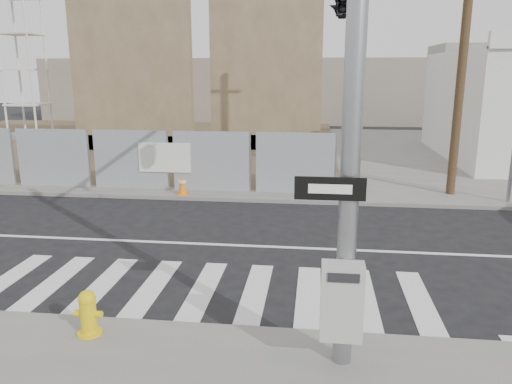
# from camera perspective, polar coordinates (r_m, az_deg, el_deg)

# --- Properties ---
(ground) EXTENTS (100.00, 100.00, 0.00)m
(ground) POSITION_cam_1_polar(r_m,az_deg,el_deg) (12.03, -3.37, -6.08)
(ground) COLOR black
(ground) RESTS_ON ground
(sidewalk_far) EXTENTS (50.00, 20.00, 0.12)m
(sidewalk_far) POSITION_cam_1_polar(r_m,az_deg,el_deg) (25.54, 2.21, 4.66)
(sidewalk_far) COLOR slate
(sidewalk_far) RESTS_ON ground
(signal_pole) EXTENTS (0.96, 5.87, 7.00)m
(signal_pole) POSITION_cam_1_polar(r_m,az_deg,el_deg) (9.13, 10.13, 17.99)
(signal_pole) COLOR gray
(signal_pole) RESTS_ON sidewalk_near
(concrete_wall_left) EXTENTS (6.00, 1.30, 8.00)m
(concrete_wall_left) POSITION_cam_1_polar(r_m,az_deg,el_deg) (25.87, -13.89, 11.79)
(concrete_wall_left) COLOR brown
(concrete_wall_left) RESTS_ON sidewalk_far
(concrete_wall_right) EXTENTS (5.50, 1.30, 8.00)m
(concrete_wall_right) POSITION_cam_1_polar(r_m,az_deg,el_deg) (25.36, 1.15, 12.14)
(concrete_wall_right) COLOR brown
(concrete_wall_right) RESTS_ON sidewalk_far
(utility_pole_right) EXTENTS (1.60, 0.28, 10.00)m
(utility_pole_right) POSITION_cam_1_polar(r_m,az_deg,el_deg) (17.26, 22.80, 16.46)
(utility_pole_right) COLOR #4A3722
(utility_pole_right) RESTS_ON sidewalk_far
(fire_hydrant) EXTENTS (0.44, 0.39, 0.72)m
(fire_hydrant) POSITION_cam_1_polar(r_m,az_deg,el_deg) (8.23, -18.64, -12.95)
(fire_hydrant) COLOR yellow
(fire_hydrant) RESTS_ON sidewalk_near
(traffic_cone_c) EXTENTS (0.45, 0.45, 0.79)m
(traffic_cone_c) POSITION_cam_1_polar(r_m,az_deg,el_deg) (19.01, -20.70, 2.01)
(traffic_cone_c) COLOR orange
(traffic_cone_c) RESTS_ON sidewalk_far
(traffic_cone_d) EXTENTS (0.41, 0.41, 0.67)m
(traffic_cone_d) POSITION_cam_1_polar(r_m,az_deg,el_deg) (16.41, -8.42, 0.81)
(traffic_cone_d) COLOR orange
(traffic_cone_d) RESTS_ON sidewalk_far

